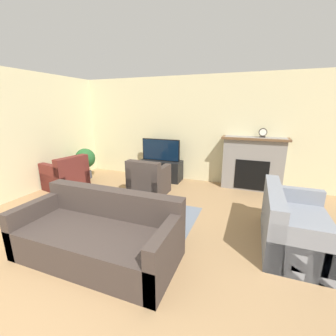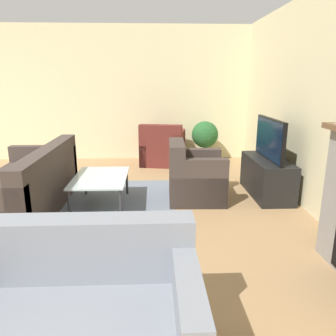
{
  "view_description": "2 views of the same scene",
  "coord_description": "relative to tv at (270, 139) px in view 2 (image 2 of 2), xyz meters",
  "views": [
    {
      "loc": [
        1.72,
        -1.07,
        1.93
      ],
      "look_at": [
        0.32,
        2.57,
        0.87
      ],
      "focal_mm": 24.0,
      "sensor_mm": 36.0,
      "label": 1
    },
    {
      "loc": [
        3.92,
        2.71,
        1.63
      ],
      "look_at": [
        0.45,
        2.86,
        0.69
      ],
      "focal_mm": 35.0,
      "sensor_mm": 36.0,
      "label": 2
    }
  ],
  "objects": [
    {
      "name": "wall_back",
      "position": [
        0.57,
        0.35,
        0.52
      ],
      "size": [
        8.97,
        0.06,
        2.7
      ],
      "color": "beige",
      "rests_on": "ground_plane"
    },
    {
      "name": "wall_left",
      "position": [
        -2.45,
        -2.01,
        0.52
      ],
      "size": [
        0.06,
        7.66,
        2.7
      ],
      "color": "beige",
      "rests_on": "ground_plane"
    },
    {
      "name": "tv",
      "position": [
        0.0,
        0.0,
        0.0
      ],
      "size": [
        1.05,
        0.06,
        0.58
      ],
      "color": "black",
      "rests_on": "tv_stand"
    },
    {
      "name": "area_rug",
      "position": [
        0.35,
        -2.32,
        -0.83
      ],
      "size": [
        2.22,
        1.89,
        0.0
      ],
      "color": "slate",
      "rests_on": "ground_plane"
    },
    {
      "name": "tv_stand",
      "position": [
        0.0,
        0.0,
        -0.56
      ],
      "size": [
        1.12,
        0.47,
        0.54
      ],
      "color": "black",
      "rests_on": "ground_plane"
    },
    {
      "name": "couch_loveseat",
      "position": [
        2.92,
        -2.13,
        -0.54
      ],
      "size": [
        0.88,
        1.48,
        0.82
      ],
      "rotation": [
        0.0,
        0.0,
        1.57
      ],
      "color": "gray",
      "rests_on": "ground_plane"
    },
    {
      "name": "armchair_by_window",
      "position": [
        -1.87,
        -1.46,
        -0.53
      ],
      "size": [
        0.93,
        0.94,
        0.82
      ],
      "rotation": [
        0.0,
        0.0,
        -1.76
      ],
      "color": "#5B231E",
      "rests_on": "ground_plane"
    },
    {
      "name": "potted_plant",
      "position": [
        -2.01,
        -0.6,
        -0.3
      ],
      "size": [
        0.53,
        0.53,
        0.84
      ],
      "color": "#47474C",
      "rests_on": "ground_plane"
    },
    {
      "name": "couch_sectional",
      "position": [
        0.49,
        -3.29,
        -0.54
      ],
      "size": [
        2.12,
        0.98,
        0.82
      ],
      "color": "#3D332D",
      "rests_on": "ground_plane"
    },
    {
      "name": "armchair_accent",
      "position": [
        0.15,
        -1.08,
        -0.52
      ],
      "size": [
        0.79,
        0.78,
        0.82
      ],
      "rotation": [
        0.0,
        0.0,
        3.11
      ],
      "color": "#3D332D",
      "rests_on": "ground_plane"
    },
    {
      "name": "coffee_table",
      "position": [
        0.35,
        -2.34,
        -0.46
      ],
      "size": [
        1.02,
        0.69,
        0.41
      ],
      "color": "#333338",
      "rests_on": "ground_plane"
    }
  ]
}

